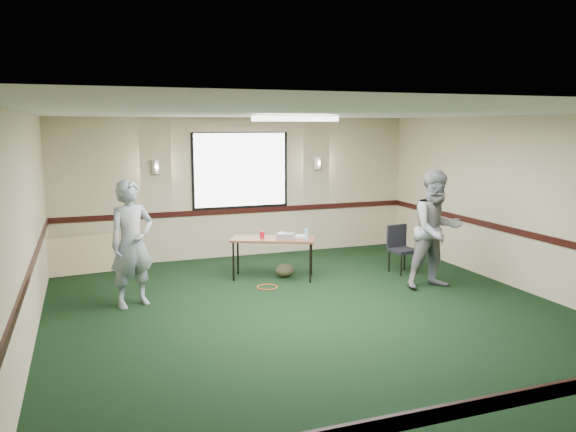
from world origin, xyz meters
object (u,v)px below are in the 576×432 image
object	(u,v)px
person_left	(132,244)
person_right	(436,230)
conference_chair	(400,245)
projector	(286,236)
folding_table	(273,241)

from	to	relation	value
person_left	person_right	world-z (taller)	person_right
conference_chair	person_right	distance (m)	1.12
projector	person_left	distance (m)	2.59
projector	conference_chair	bearing A→B (deg)	27.37
person_left	person_right	bearing A→B (deg)	-30.68
conference_chair	person_right	bearing A→B (deg)	-96.36
conference_chair	person_left	xyz separation A→B (m)	(-4.55, -0.34, 0.42)
projector	person_right	world-z (taller)	person_right
folding_table	person_right	bearing A→B (deg)	-7.46
folding_table	conference_chair	bearing A→B (deg)	15.23
folding_table	person_right	distance (m)	2.64
person_right	projector	bearing A→B (deg)	148.12
conference_chair	person_left	bearing A→B (deg)	177.66
conference_chair	person_left	distance (m)	4.58
folding_table	person_right	world-z (taller)	person_right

